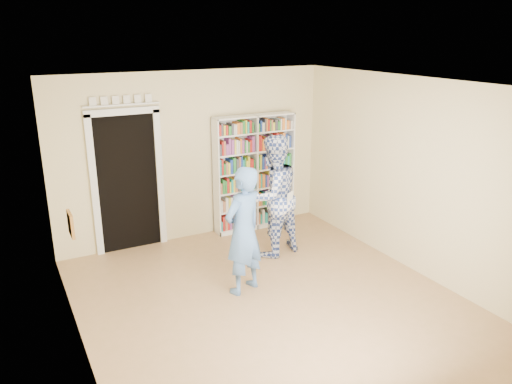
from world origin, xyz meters
TOP-DOWN VIEW (x-y plane):
  - floor at (0.00, 0.00)m, footprint 5.00×5.00m
  - ceiling at (0.00, 0.00)m, footprint 5.00×5.00m
  - wall_back at (0.00, 2.50)m, footprint 4.50×0.00m
  - wall_left at (-2.25, 0.00)m, footprint 0.00×5.00m
  - wall_right at (2.25, 0.00)m, footprint 0.00×5.00m
  - bookshelf at (1.00, 2.34)m, footprint 1.43×0.27m
  - doorway at (-1.10, 2.48)m, footprint 1.10×0.08m
  - wall_art at (-2.23, 0.20)m, footprint 0.03×0.25m
  - man_blue at (-0.16, 0.43)m, footprint 0.72×0.60m
  - man_plaid at (0.74, 1.26)m, footprint 1.02×0.86m
  - paper_sheet at (0.88, 0.99)m, footprint 0.16×0.11m

SIDE VIEW (x-z plane):
  - floor at x=0.00m, z-range 0.00..0.00m
  - man_blue at x=-0.16m, z-range 0.00..1.69m
  - paper_sheet at x=0.88m, z-range 0.77..1.04m
  - man_plaid at x=0.74m, z-range 0.00..1.84m
  - bookshelf at x=1.00m, z-range 0.01..1.97m
  - doorway at x=-1.10m, z-range -0.04..2.39m
  - wall_back at x=0.00m, z-range -0.90..3.60m
  - wall_left at x=-2.25m, z-range -1.15..3.85m
  - wall_right at x=2.25m, z-range -1.15..3.85m
  - wall_art at x=-2.23m, z-range 1.27..1.52m
  - ceiling at x=0.00m, z-range 2.70..2.70m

